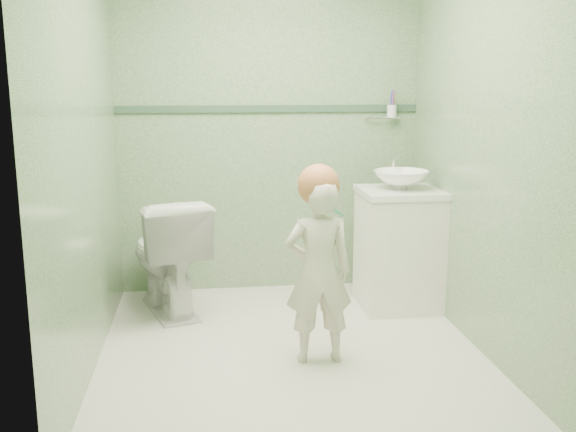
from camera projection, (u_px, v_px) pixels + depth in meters
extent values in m
plane|color=beige|center=(291.00, 352.00, 3.79)|extent=(2.50, 2.50, 0.00)
cube|color=#678E65|center=(269.00, 129.00, 4.76)|extent=(2.20, 0.04, 2.40)
cube|color=#678E65|center=(338.00, 181.00, 2.34)|extent=(2.20, 0.04, 2.40)
cube|color=#678E65|center=(84.00, 149.00, 3.41)|extent=(0.04, 2.50, 2.40)
cube|color=#678E65|center=(484.00, 144.00, 3.69)|extent=(0.04, 2.50, 2.40)
cube|color=#33503C|center=(269.00, 109.00, 4.72)|extent=(2.20, 0.02, 0.05)
cube|color=white|center=(398.00, 251.00, 4.50)|extent=(0.52, 0.50, 0.80)
cube|color=white|center=(401.00, 192.00, 4.41)|extent=(0.54, 0.52, 0.04)
imported|color=white|center=(401.00, 180.00, 4.40)|extent=(0.37, 0.37, 0.13)
cylinder|color=silver|center=(393.00, 168.00, 4.58)|extent=(0.03, 0.03, 0.18)
cylinder|color=silver|center=(395.00, 157.00, 4.51)|extent=(0.02, 0.12, 0.02)
cylinder|color=silver|center=(383.00, 118.00, 4.80)|extent=(0.26, 0.02, 0.02)
cylinder|color=silver|center=(392.00, 111.00, 4.78)|extent=(0.07, 0.07, 0.09)
cylinder|color=#D24C3E|center=(394.00, 101.00, 4.77)|extent=(0.01, 0.01, 0.17)
cylinder|color=orange|center=(391.00, 101.00, 4.78)|extent=(0.01, 0.01, 0.17)
cylinder|color=blue|center=(391.00, 101.00, 4.75)|extent=(0.01, 0.01, 0.17)
cylinder|color=#714EB5|center=(393.00, 101.00, 4.75)|extent=(0.01, 0.01, 0.17)
imported|color=white|center=(167.00, 255.00, 4.40)|extent=(0.66, 0.88, 0.79)
imported|color=beige|center=(319.00, 272.00, 3.59)|extent=(0.38, 0.25, 1.03)
sphere|color=#B66A3F|center=(319.00, 185.00, 3.51)|extent=(0.23, 0.23, 0.23)
cylinder|color=#168463|center=(339.00, 213.00, 3.40)|extent=(0.07, 0.13, 0.06)
cube|color=white|center=(326.00, 204.00, 3.43)|extent=(0.03, 0.03, 0.02)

